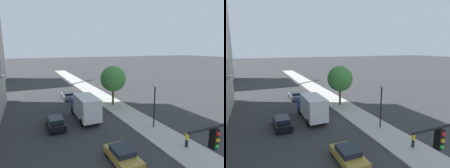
# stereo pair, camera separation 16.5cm
# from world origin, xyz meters

# --- Properties ---
(sidewalk) EXTENTS (4.15, 120.00, 0.15)m
(sidewalk) POSITION_xyz_m (8.42, 20.00, 0.07)
(sidewalk) COLOR #B2AFA8
(sidewalk) RESTS_ON ground
(street_lamp) EXTENTS (0.44, 0.44, 5.44)m
(street_lamp) POSITION_xyz_m (8.81, 14.03, 3.74)
(street_lamp) COLOR black
(street_lamp) RESTS_ON sidewalk
(street_tree) EXTENTS (4.32, 4.32, 6.65)m
(street_tree) POSITION_xyz_m (8.33, 24.86, 4.63)
(street_tree) COLOR brown
(street_tree) RESTS_ON sidewalk
(car_gray) EXTENTS (1.82, 4.30, 1.50)m
(car_gray) POSITION_xyz_m (2.03, 31.98, 0.75)
(car_gray) COLOR slate
(car_gray) RESTS_ON ground
(car_black) EXTENTS (1.94, 4.59, 1.37)m
(car_black) POSITION_xyz_m (-2.10, 19.18, 0.70)
(car_black) COLOR black
(car_black) RESTS_ON ground
(car_gold) EXTENTS (1.94, 4.16, 1.34)m
(car_gold) POSITION_xyz_m (2.03, 9.26, 0.69)
(car_gold) COLOR #AD8938
(car_gold) RESTS_ON ground
(box_truck) EXTENTS (2.40, 7.40, 3.45)m
(box_truck) POSITION_xyz_m (2.03, 20.31, 1.90)
(box_truck) COLOR #1E4799
(box_truck) RESTS_ON ground
(pedestrian_yellow_shirt) EXTENTS (0.34, 0.34, 1.57)m
(pedestrian_yellow_shirt) POSITION_xyz_m (8.88, 8.80, 0.95)
(pedestrian_yellow_shirt) COLOR black
(pedestrian_yellow_shirt) RESTS_ON sidewalk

